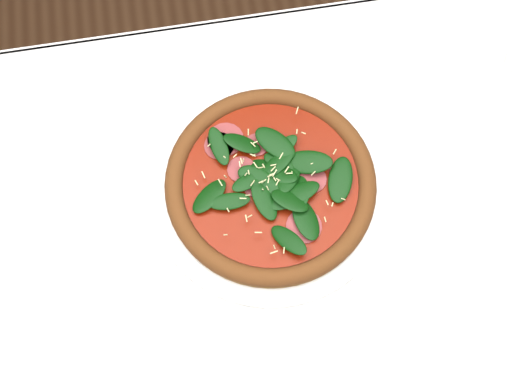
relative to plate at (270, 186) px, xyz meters
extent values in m
plane|color=brown|center=(-0.07, -0.09, -0.76)|extent=(6.00, 6.00, 0.00)
cube|color=white|center=(-0.07, -0.09, -0.03)|extent=(1.20, 0.80, 0.04)
cylinder|color=#4A351D|center=(0.47, 0.25, -0.40)|extent=(0.06, 0.06, 0.71)
cube|color=white|center=(-0.07, 0.31, -0.12)|extent=(1.20, 0.01, 0.22)
cylinder|color=white|center=(0.00, 0.00, 0.00)|extent=(0.36, 0.36, 0.01)
torus|color=white|center=(0.00, 0.00, 0.00)|extent=(0.36, 0.36, 0.01)
cylinder|color=olive|center=(0.00, 0.00, 0.01)|extent=(0.36, 0.36, 0.01)
torus|color=#A35725|center=(0.00, 0.00, 0.02)|extent=(0.36, 0.36, 0.03)
cylinder|color=#8E2405|center=(0.00, 0.00, 0.02)|extent=(0.30, 0.30, 0.00)
cylinder|color=#A24041|center=(0.00, 0.00, 0.02)|extent=(0.26, 0.26, 0.00)
ellipsoid|color=#093509|center=(0.00, 0.00, 0.03)|extent=(0.29, 0.29, 0.02)
cylinder|color=beige|center=(0.00, 0.00, 0.04)|extent=(0.26, 0.26, 0.00)
camera|label=1|loc=(-0.07, -0.30, 0.78)|focal=40.00mm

